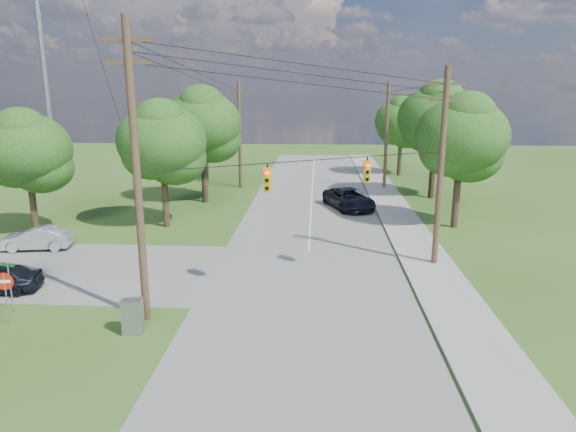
# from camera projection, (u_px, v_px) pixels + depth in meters

# --- Properties ---
(ground) EXTENTS (140.00, 140.00, 0.00)m
(ground) POSITION_uv_depth(u_px,v_px,m) (255.00, 326.00, 20.84)
(ground) COLOR #36511B
(ground) RESTS_ON ground
(main_road) EXTENTS (10.00, 100.00, 0.03)m
(main_road) POSITION_uv_depth(u_px,v_px,m) (307.00, 282.00, 25.57)
(main_road) COLOR gray
(main_road) RESTS_ON ground
(sidewalk_east) EXTENTS (2.60, 100.00, 0.12)m
(sidewalk_east) POSITION_uv_depth(u_px,v_px,m) (443.00, 284.00, 25.18)
(sidewalk_east) COLOR #98968F
(sidewalk_east) RESTS_ON ground
(pole_sw) EXTENTS (2.00, 0.32, 12.00)m
(pole_sw) POSITION_uv_depth(u_px,v_px,m) (136.00, 171.00, 19.98)
(pole_sw) COLOR brown
(pole_sw) RESTS_ON ground
(pole_ne) EXTENTS (2.00, 0.32, 10.50)m
(pole_ne) POSITION_uv_depth(u_px,v_px,m) (441.00, 165.00, 26.77)
(pole_ne) COLOR brown
(pole_ne) RESTS_ON ground
(pole_north_e) EXTENTS (2.00, 0.32, 10.00)m
(pole_north_e) POSITION_uv_depth(u_px,v_px,m) (386.00, 135.00, 48.17)
(pole_north_e) COLOR brown
(pole_north_e) RESTS_ON ground
(pole_north_w) EXTENTS (2.00, 0.32, 10.00)m
(pole_north_w) POSITION_uv_depth(u_px,v_px,m) (240.00, 134.00, 48.94)
(pole_north_w) COLOR brown
(pole_north_w) RESTS_ON ground
(power_lines) EXTENTS (13.93, 29.62, 4.93)m
(power_lines) POSITION_uv_depth(u_px,v_px,m) (302.00, 92.00, 29.73)
(power_lines) COLOR black
(power_lines) RESTS_ON ground
(traffic_signals) EXTENTS (4.91, 3.27, 1.05)m
(traffic_signals) POSITION_uv_depth(u_px,v_px,m) (320.00, 175.00, 23.66)
(traffic_signals) COLOR #CA9F0B
(traffic_signals) RESTS_ON ground
(tree_w_near) EXTENTS (6.00, 6.00, 8.40)m
(tree_w_near) POSITION_uv_depth(u_px,v_px,m) (162.00, 141.00, 34.38)
(tree_w_near) COLOR #402E20
(tree_w_near) RESTS_ON ground
(tree_w_mid) EXTENTS (6.40, 6.40, 9.22)m
(tree_w_mid) POSITION_uv_depth(u_px,v_px,m) (202.00, 124.00, 41.92)
(tree_w_mid) COLOR #402E20
(tree_w_mid) RESTS_ON ground
(tree_w_far) EXTENTS (6.00, 6.00, 8.73)m
(tree_w_far) POSITION_uv_depth(u_px,v_px,m) (205.00, 120.00, 51.80)
(tree_w_far) COLOR #402E20
(tree_w_far) RESTS_ON ground
(tree_e_near) EXTENTS (6.20, 6.20, 8.81)m
(tree_e_near) POSITION_uv_depth(u_px,v_px,m) (461.00, 137.00, 34.16)
(tree_e_near) COLOR #402E20
(tree_e_near) RESTS_ON ground
(tree_e_mid) EXTENTS (6.60, 6.60, 9.64)m
(tree_e_mid) POSITION_uv_depth(u_px,v_px,m) (436.00, 118.00, 43.66)
(tree_e_mid) COLOR #402E20
(tree_e_mid) RESTS_ON ground
(tree_e_far) EXTENTS (5.80, 5.80, 8.32)m
(tree_e_far) POSITION_uv_depth(u_px,v_px,m) (401.00, 121.00, 55.58)
(tree_e_far) COLOR #402E20
(tree_e_far) RESTS_ON ground
(tree_cross_n) EXTENTS (5.60, 5.60, 7.91)m
(tree_cross_n) POSITION_uv_depth(u_px,v_px,m) (26.00, 150.00, 32.49)
(tree_cross_n) COLOR #402E20
(tree_cross_n) RESTS_ON ground
(car_cross_silver) EXTENTS (4.25, 2.03, 1.35)m
(car_cross_silver) POSITION_uv_depth(u_px,v_px,m) (36.00, 239.00, 30.47)
(car_cross_silver) COLOR #ABAEB2
(car_cross_silver) RESTS_ON cross_road
(car_main_north) EXTENTS (4.50, 6.30, 1.59)m
(car_main_north) POSITION_uv_depth(u_px,v_px,m) (349.00, 199.00, 40.90)
(car_main_north) COLOR black
(car_main_north) RESTS_ON main_road
(control_cabinet) EXTENTS (0.84, 0.65, 1.41)m
(control_cabinet) POSITION_uv_depth(u_px,v_px,m) (133.00, 317.00, 20.06)
(control_cabinet) COLOR gray
(control_cabinet) RESTS_ON ground
(do_not_enter_sign) EXTENTS (0.73, 0.15, 2.21)m
(do_not_enter_sign) POSITION_uv_depth(u_px,v_px,m) (5.00, 286.00, 20.64)
(do_not_enter_sign) COLOR gray
(do_not_enter_sign) RESTS_ON ground
(street_name_sign) EXTENTS (0.67, 0.19, 2.26)m
(street_name_sign) POSITION_uv_depth(u_px,v_px,m) (10.00, 280.00, 21.72)
(street_name_sign) COLOR gray
(street_name_sign) RESTS_ON ground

